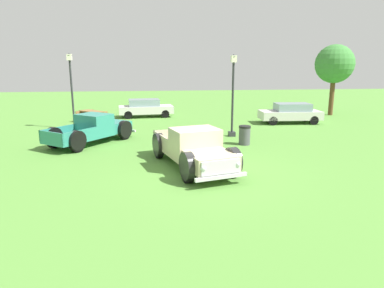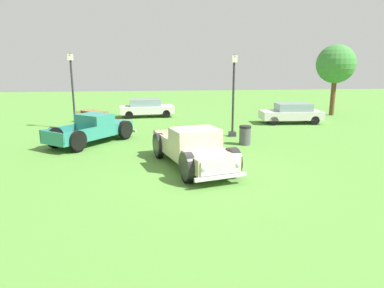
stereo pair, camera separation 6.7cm
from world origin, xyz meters
The scene contains 10 objects.
ground_plane centered at (0.00, 0.00, 0.00)m, with size 80.00×80.00×0.00m, color #548C38.
pickup_truck_foreground centered at (-0.26, 0.49, 0.74)m, with size 3.10×5.40×1.56m.
pickup_truck_behind_left centered at (-4.72, 5.69, 0.70)m, with size 4.26×4.82×1.47m.
sedan_distant_a centered at (7.48, 10.12, 0.71)m, with size 4.11×1.86×1.35m.
sedan_distant_b centered at (-2.27, 14.15, 0.70)m, with size 4.15×2.01×1.34m.
lamp_post_near centered at (-6.60, 9.78, 2.39)m, with size 0.36×0.36×4.56m.
lamp_post_far centered at (2.55, 6.36, 2.32)m, with size 0.36×0.36×4.43m.
picnic_table centered at (-5.93, 12.22, 0.49)m, with size 2.32×2.32×0.78m.
trash_can centered at (2.70, 4.27, 0.48)m, with size 0.59×0.59×0.95m.
oak_tree_east centered at (12.12, 13.42, 3.88)m, with size 2.91×2.91×5.37m.
Camera 1 is at (-1.94, -12.21, 3.95)m, focal length 32.57 mm.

